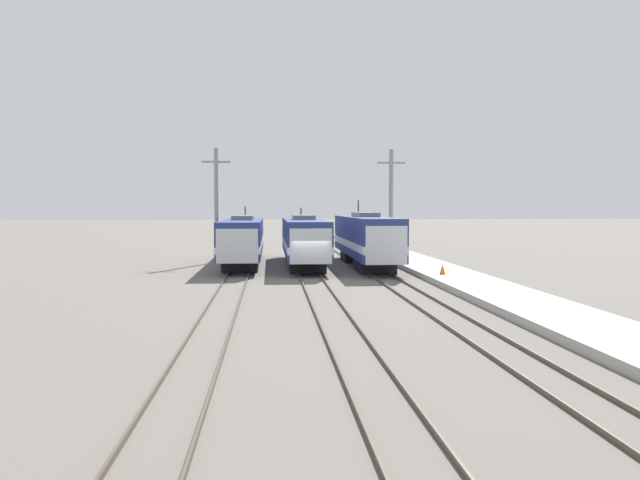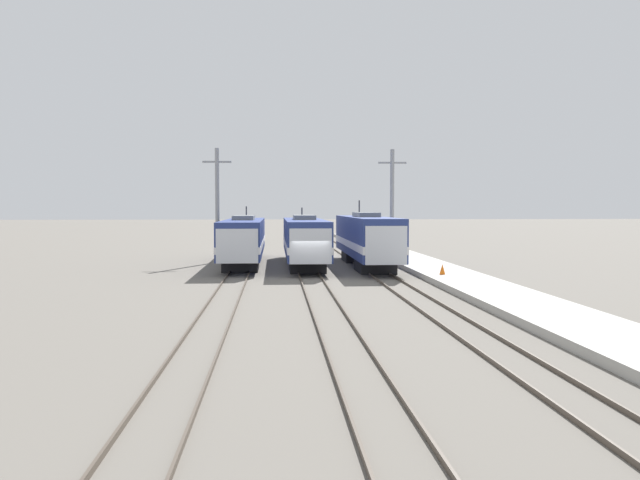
% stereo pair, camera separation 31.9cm
% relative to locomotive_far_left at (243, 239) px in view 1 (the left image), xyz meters
% --- Properties ---
extents(ground_plane, '(400.00, 400.00, 0.00)m').
position_rel_locomotive_far_left_xyz_m(ground_plane, '(4.91, -9.56, -2.09)').
color(ground_plane, '#666059').
extents(rail_pair_far_left, '(1.51, 120.00, 0.15)m').
position_rel_locomotive_far_left_xyz_m(rail_pair_far_left, '(0.00, -9.56, -2.02)').
color(rail_pair_far_left, '#4C4238').
rests_on(rail_pair_far_left, ground_plane).
extents(rail_pair_center, '(1.51, 120.00, 0.15)m').
position_rel_locomotive_far_left_xyz_m(rail_pair_center, '(4.91, -9.56, -2.02)').
color(rail_pair_center, '#4C4238').
rests_on(rail_pair_center, ground_plane).
extents(rail_pair_far_right, '(1.51, 120.00, 0.15)m').
position_rel_locomotive_far_left_xyz_m(rail_pair_far_right, '(9.82, -9.56, -2.02)').
color(rail_pair_far_right, '#4C4238').
rests_on(rail_pair_far_right, ground_plane).
extents(locomotive_far_left, '(3.11, 19.55, 4.81)m').
position_rel_locomotive_far_left_xyz_m(locomotive_far_left, '(0.00, 0.00, 0.00)').
color(locomotive_far_left, black).
rests_on(locomotive_far_left, ground_plane).
extents(locomotive_center, '(3.10, 18.52, 4.70)m').
position_rel_locomotive_far_left_xyz_m(locomotive_center, '(4.91, -1.44, 0.02)').
color(locomotive_center, black).
rests_on(locomotive_center, ground_plane).
extents(locomotive_far_right, '(3.04, 18.34, 5.33)m').
position_rel_locomotive_far_left_xyz_m(locomotive_far_right, '(9.82, -2.33, 0.13)').
color(locomotive_far_right, black).
rests_on(locomotive_far_right, ground_plane).
extents(catenary_tower_left, '(2.46, 0.36, 9.76)m').
position_rel_locomotive_far_left_xyz_m(catenary_tower_left, '(-2.36, 2.57, 2.97)').
color(catenary_tower_left, gray).
rests_on(catenary_tower_left, ground_plane).
extents(catenary_tower_right, '(2.46, 0.36, 9.76)m').
position_rel_locomotive_far_left_xyz_m(catenary_tower_right, '(12.76, 2.57, 2.97)').
color(catenary_tower_right, gray).
rests_on(catenary_tower_right, ground_plane).
extents(platform, '(4.00, 120.00, 0.38)m').
position_rel_locomotive_far_left_xyz_m(platform, '(14.17, -9.56, -1.90)').
color(platform, '#A8A59E').
rests_on(platform, ground_plane).
extents(traffic_cone, '(0.39, 0.39, 0.67)m').
position_rel_locomotive_far_left_xyz_m(traffic_cone, '(13.35, -11.83, -1.37)').
color(traffic_cone, orange).
rests_on(traffic_cone, platform).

